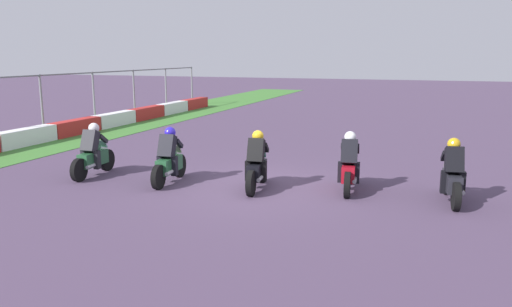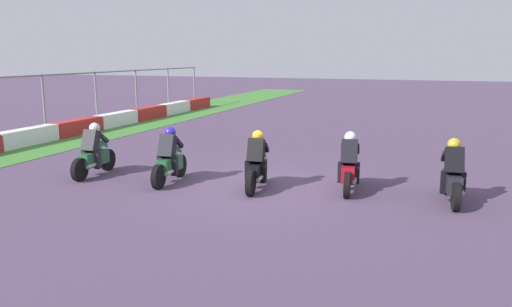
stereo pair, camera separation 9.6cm
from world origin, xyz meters
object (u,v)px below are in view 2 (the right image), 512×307
(rider_lane_c, at_px, (257,165))
(rider_lane_e, at_px, (94,154))
(rider_lane_a, at_px, (453,176))
(rider_lane_b, at_px, (349,167))
(rider_lane_d, at_px, (169,160))

(rider_lane_c, xyz_separation_m, rider_lane_e, (-0.23, 4.87, 0.00))
(rider_lane_a, distance_m, rider_lane_b, 2.45)
(rider_lane_c, bearing_deg, rider_lane_a, -92.31)
(rider_lane_a, xyz_separation_m, rider_lane_b, (0.20, 2.45, 0.00))
(rider_lane_b, xyz_separation_m, rider_lane_e, (-0.88, 7.12, 0.00))
(rider_lane_a, bearing_deg, rider_lane_b, 77.99)
(rider_lane_a, bearing_deg, rider_lane_c, 88.18)
(rider_lane_d, xyz_separation_m, rider_lane_e, (-0.02, 2.44, 0.00))
(rider_lane_a, relative_size, rider_lane_d, 1.00)
(rider_lane_c, bearing_deg, rider_lane_e, 84.95)
(rider_lane_b, relative_size, rider_lane_d, 1.00)
(rider_lane_b, distance_m, rider_lane_e, 7.18)
(rider_lane_c, relative_size, rider_lane_e, 1.00)
(rider_lane_e, bearing_deg, rider_lane_a, -90.27)
(rider_lane_a, bearing_deg, rider_lane_d, 87.97)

